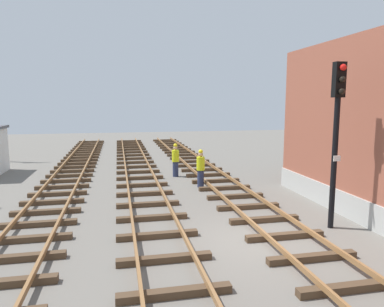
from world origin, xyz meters
name	(u,v)px	position (x,y,z in m)	size (l,w,h in m)	color
ground_plane	(254,241)	(0.00, 0.00, 0.00)	(80.00, 80.00, 0.00)	slate
track_near_building	(285,235)	(0.99, 0.00, 0.13)	(2.50, 57.80, 0.32)	#4C3826
track_centre	(161,245)	(-2.82, 0.00, 0.13)	(2.50, 57.80, 0.32)	#4C3826
track_far	(16,257)	(-6.62, 0.00, 0.12)	(2.50, 57.80, 0.32)	#4C3826
signal_mast	(337,126)	(2.93, 0.57, 3.38)	(0.36, 0.40, 5.39)	black
track_worker_foreground	(201,168)	(-0.01, 7.02, 0.93)	(0.40, 0.40, 1.87)	#262D4C
track_worker_distant	(176,160)	(-0.81, 9.75, 0.93)	(0.40, 0.40, 1.87)	#262D4C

